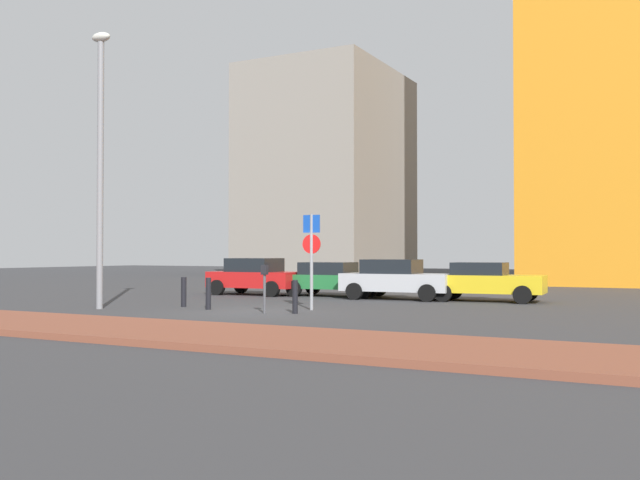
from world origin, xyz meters
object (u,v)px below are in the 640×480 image
(parking_sign_post, at_px, (312,249))
(traffic_bollard_mid, at_px, (184,292))
(parked_car_red, at_px, (255,276))
(parked_car_green, at_px, (335,279))
(parking_meter, at_px, (265,282))
(street_lamp, at_px, (100,150))
(parked_car_silver, at_px, (396,279))
(traffic_bollard_near, at_px, (295,297))
(parked_car_yellow, at_px, (485,281))
(traffic_bollard_far, at_px, (208,294))

(parking_sign_post, distance_m, traffic_bollard_mid, 4.62)
(parked_car_red, bearing_deg, parked_car_green, 10.96)
(parking_meter, height_order, street_lamp, street_lamp)
(parked_car_green, xyz_separation_m, parked_car_silver, (2.93, -0.64, 0.06))
(traffic_bollard_mid, bearing_deg, parking_sign_post, 10.55)
(traffic_bollard_mid, bearing_deg, traffic_bollard_near, -7.03)
(parked_car_yellow, bearing_deg, street_lamp, -137.39)
(parking_meter, xyz_separation_m, street_lamp, (-5.51, -0.99, 4.12))
(parked_car_yellow, bearing_deg, parking_meter, -118.38)
(street_lamp, bearing_deg, parked_car_yellow, 42.61)
(street_lamp, height_order, traffic_bollard_near, street_lamp)
(traffic_bollard_far, bearing_deg, traffic_bollard_mid, 159.24)
(parking_meter, bearing_deg, traffic_bollard_far, 170.27)
(parked_car_red, relative_size, parked_car_yellow, 0.94)
(parking_sign_post, distance_m, traffic_bollard_near, 1.95)
(parked_car_green, xyz_separation_m, parking_meter, (1.84, -8.29, 0.19))
(traffic_bollard_near, relative_size, traffic_bollard_mid, 1.00)
(parking_meter, bearing_deg, parked_car_yellow, 61.62)
(parking_meter, height_order, traffic_bollard_near, parking_meter)
(street_lamp, xyz_separation_m, traffic_bollard_near, (6.33, 1.36, -4.55))
(parked_car_green, height_order, parking_meter, parking_meter)
(traffic_bollard_mid, distance_m, traffic_bollard_far, 1.48)
(traffic_bollard_near, bearing_deg, parked_car_green, 108.57)
(parked_car_green, relative_size, traffic_bollard_mid, 4.62)
(traffic_bollard_far, bearing_deg, street_lamp, -156.51)
(street_lamp, distance_m, traffic_bollard_far, 5.73)
(parked_car_green, height_order, traffic_bollard_far, parked_car_green)
(parked_car_silver, xyz_separation_m, parking_sign_post, (-0.46, -5.92, 1.09))
(parked_car_red, relative_size, parking_sign_post, 1.32)
(traffic_bollard_near, bearing_deg, parked_car_yellow, 65.31)
(parked_car_yellow, distance_m, traffic_bollard_far, 10.21)
(parking_sign_post, distance_m, traffic_bollard_far, 3.51)
(parking_meter, relative_size, traffic_bollard_near, 1.44)
(traffic_bollard_near, bearing_deg, parking_meter, -155.97)
(parked_car_green, relative_size, traffic_bollard_far, 4.52)
(street_lamp, bearing_deg, parking_sign_post, 23.90)
(parking_meter, bearing_deg, parking_sign_post, 70.04)
(parked_car_red, relative_size, street_lamp, 0.45)
(parked_car_green, height_order, parked_car_yellow, parked_car_yellow)
(parked_car_silver, bearing_deg, parking_sign_post, -94.44)
(parked_car_red, bearing_deg, parking_sign_post, -45.13)
(parked_car_silver, height_order, street_lamp, street_lamp)
(parked_car_red, xyz_separation_m, traffic_bollard_far, (2.93, -7.23, -0.30))
(parked_car_red, height_order, traffic_bollard_far, parked_car_red)
(parked_car_yellow, relative_size, parking_meter, 2.98)
(parking_meter, distance_m, street_lamp, 6.96)
(parked_car_silver, relative_size, traffic_bollard_near, 4.34)
(parked_car_silver, relative_size, street_lamp, 0.48)
(traffic_bollard_mid, xyz_separation_m, traffic_bollard_far, (1.39, -0.53, 0.01))
(parking_sign_post, bearing_deg, traffic_bollard_near, -81.99)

